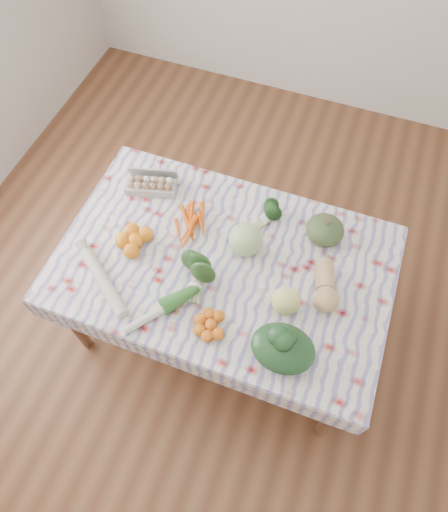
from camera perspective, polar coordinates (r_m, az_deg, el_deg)
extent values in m
plane|color=brown|center=(2.96, 0.00, -8.09)|extent=(4.50, 4.50, 0.00)
cube|color=brown|center=(2.30, 0.00, -1.14)|extent=(1.60, 1.00, 0.04)
cylinder|color=brown|center=(2.71, -18.41, -7.86)|extent=(0.06, 0.06, 0.71)
cylinder|color=brown|center=(2.48, 13.33, -19.11)|extent=(0.06, 0.06, 0.71)
cylinder|color=brown|center=(3.03, -10.35, 6.45)|extent=(0.06, 0.06, 0.71)
cylinder|color=brown|center=(2.83, 17.40, -2.07)|extent=(0.06, 0.06, 0.71)
cube|color=white|center=(2.28, 0.00, -0.82)|extent=(1.66, 1.06, 0.01)
cube|color=#BBBBB6|center=(2.53, -9.14, 8.63)|extent=(0.29, 0.18, 0.07)
cube|color=#EF5A0B|center=(2.37, -4.07, 3.81)|extent=(0.28, 0.26, 0.04)
ellipsoid|color=#193E15|center=(2.38, 5.75, 5.51)|extent=(0.17, 0.17, 0.12)
ellipsoid|color=#3E542D|center=(2.35, 12.51, 3.20)|extent=(0.20, 0.20, 0.13)
sphere|color=#ACCD85|center=(2.24, 2.75, 2.08)|extent=(0.19, 0.19, 0.17)
ellipsoid|color=tan|center=(2.20, 12.58, -3.57)|extent=(0.19, 0.28, 0.12)
cube|color=orange|center=(2.33, -10.98, 1.92)|extent=(0.29, 0.29, 0.08)
ellipsoid|color=#234A1C|center=(2.17, -3.33, -2.39)|extent=(0.19, 0.19, 0.12)
cube|color=orange|center=(2.10, -1.67, -8.54)|extent=(0.24, 0.24, 0.06)
sphere|color=#E3E277|center=(2.12, 7.76, -5.59)|extent=(0.16, 0.16, 0.13)
ellipsoid|color=#163619|center=(2.04, 7.38, -11.36)|extent=(0.31, 0.26, 0.13)
cylinder|color=beige|center=(2.26, -14.80, -3.15)|extent=(0.38, 0.30, 0.06)
cylinder|color=silver|center=(2.15, -7.89, -6.75)|extent=(0.26, 0.33, 0.04)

